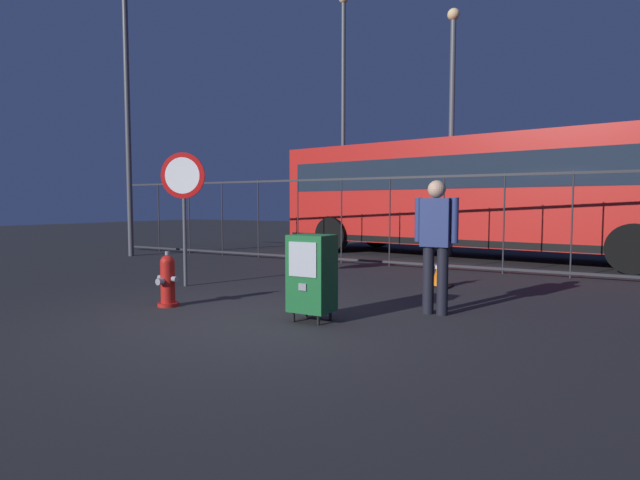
# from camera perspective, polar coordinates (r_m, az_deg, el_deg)

# --- Properties ---
(ground_plane) EXTENTS (60.00, 60.00, 0.00)m
(ground_plane) POSITION_cam_1_polar(r_m,az_deg,el_deg) (6.08, -8.26, -9.09)
(ground_plane) COLOR #262628
(fire_hydrant) EXTENTS (0.33, 0.32, 0.75)m
(fire_hydrant) POSITION_cam_1_polar(r_m,az_deg,el_deg) (7.16, -16.70, -4.36)
(fire_hydrant) COLOR red
(fire_hydrant) RESTS_ON ground_plane
(newspaper_box_primary) EXTENTS (0.48, 0.42, 1.02)m
(newspaper_box_primary) POSITION_cam_1_polar(r_m,az_deg,el_deg) (5.96, -0.92, -3.73)
(newspaper_box_primary) COLOR black
(newspaper_box_primary) RESTS_ON ground_plane
(stop_sign) EXTENTS (0.71, 0.31, 2.23)m
(stop_sign) POSITION_cam_1_polar(r_m,az_deg,el_deg) (8.78, -15.06, 5.36)
(stop_sign) COLOR #4C4F54
(stop_sign) RESTS_ON ground_plane
(pedestrian) EXTENTS (0.55, 0.22, 1.67)m
(pedestrian) POSITION_cam_1_polar(r_m,az_deg,el_deg) (6.47, 12.86, 0.13)
(pedestrian) COLOR black
(pedestrian) RESTS_ON ground_plane
(traffic_cone) EXTENTS (0.36, 0.36, 0.53)m
(traffic_cone) POSITION_cam_1_polar(r_m,az_deg,el_deg) (8.71, 13.31, -3.44)
(traffic_cone) COLOR black
(traffic_cone) RESTS_ON ground_plane
(fence_barrier) EXTENTS (18.03, 0.04, 2.00)m
(fence_barrier) POSITION_cam_1_polar(r_m,az_deg,el_deg) (11.07, 10.69, 2.11)
(fence_barrier) COLOR #2D2D33
(fence_barrier) RESTS_ON ground_plane
(bus_near) EXTENTS (10.73, 3.81, 3.00)m
(bus_near) POSITION_cam_1_polar(r_m,az_deg,el_deg) (13.81, 16.99, 5.23)
(bus_near) COLOR red
(bus_near) RESTS_ON ground_plane
(street_light_near_left) EXTENTS (0.32, 0.32, 8.60)m
(street_light_near_left) POSITION_cam_1_polar(r_m,az_deg,el_deg) (14.86, -20.86, 17.43)
(street_light_near_left) COLOR #4C4F54
(street_light_near_left) RESTS_ON ground_plane
(street_light_near_right) EXTENTS (0.32, 0.32, 8.47)m
(street_light_near_right) POSITION_cam_1_polar(r_m,az_deg,el_deg) (18.06, 2.63, 15.00)
(street_light_near_right) COLOR #4C4F54
(street_light_near_right) RESTS_ON ground_plane
(street_light_far_right) EXTENTS (0.32, 0.32, 6.44)m
(street_light_far_right) POSITION_cam_1_polar(r_m,az_deg,el_deg) (14.18, 14.54, 13.62)
(street_light_far_right) COLOR #4C4F54
(street_light_far_right) RESTS_ON ground_plane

